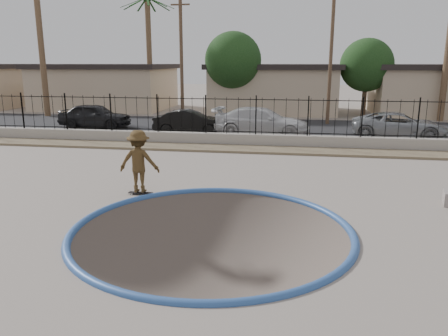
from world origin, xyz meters
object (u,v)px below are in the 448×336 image
at_px(car_a, 95,116).
at_px(car_c, 262,122).
at_px(car_b, 190,122).
at_px(skater, 139,164).
at_px(skateboard, 140,193).
at_px(car_d, 399,125).

distance_m(car_a, car_c, 10.68).
height_order(car_a, car_b, car_a).
bearing_deg(skater, car_b, -86.57).
relative_size(skater, skateboard, 2.53).
xyz_separation_m(skateboard, car_c, (2.84, 11.80, 0.76)).
height_order(skateboard, car_a, car_a).
distance_m(skater, car_c, 12.14).
xyz_separation_m(skater, car_c, (2.84, 11.80, -0.16)).
height_order(car_a, car_c, car_c).
bearing_deg(car_a, car_b, -101.58).
distance_m(skateboard, car_a, 15.28).
distance_m(car_b, car_d, 11.56).
bearing_deg(car_b, car_d, -93.16).
relative_size(skater, car_a, 0.44).
relative_size(car_a, car_b, 1.08).
bearing_deg(car_d, car_a, 92.97).
bearing_deg(skater, car_a, -62.25).
bearing_deg(car_d, skateboard, 145.86).
distance_m(car_b, car_c, 4.13).
height_order(skater, car_c, skater).
bearing_deg(skateboard, car_a, 119.56).
bearing_deg(car_c, skateboard, 171.18).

